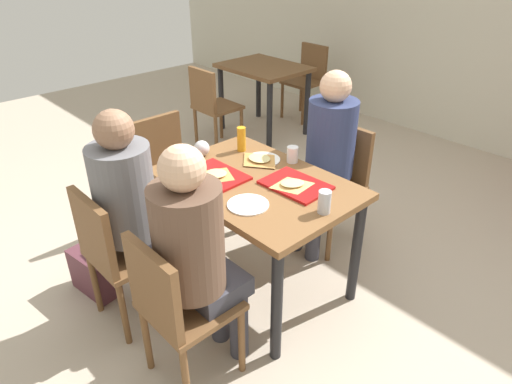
# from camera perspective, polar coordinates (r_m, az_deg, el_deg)

# --- Properties ---
(ground_plane) EXTENTS (10.00, 10.00, 0.02)m
(ground_plane) POSITION_cam_1_polar(r_m,az_deg,el_deg) (3.05, -0.00, -11.28)
(ground_plane) COLOR #B7A893
(back_wall) EXTENTS (10.00, 0.10, 2.80)m
(back_wall) POSITION_cam_1_polar(r_m,az_deg,el_deg) (5.09, 29.18, 19.59)
(back_wall) COLOR beige
(back_wall) RESTS_ON ground_plane
(main_table) EXTENTS (1.14, 0.79, 0.75)m
(main_table) POSITION_cam_1_polar(r_m,az_deg,el_deg) (2.67, -0.00, -0.53)
(main_table) COLOR brown
(main_table) RESTS_ON ground_plane
(chair_near_left) EXTENTS (0.40, 0.40, 0.85)m
(chair_near_left) POSITION_cam_1_polar(r_m,az_deg,el_deg) (2.59, -17.21, -6.89)
(chair_near_left) COLOR brown
(chair_near_left) RESTS_ON ground_plane
(chair_near_right) EXTENTS (0.40, 0.40, 0.85)m
(chair_near_right) POSITION_cam_1_polar(r_m,az_deg,el_deg) (2.19, -10.10, -13.63)
(chair_near_right) COLOR brown
(chair_near_right) RESTS_ON ground_plane
(chair_far_side) EXTENTS (0.40, 0.40, 0.85)m
(chair_far_side) POSITION_cam_1_polar(r_m,az_deg,el_deg) (3.25, 10.06, 1.94)
(chair_far_side) COLOR brown
(chair_far_side) RESTS_ON ground_plane
(chair_left_end) EXTENTS (0.40, 0.40, 0.85)m
(chair_left_end) POSITION_cam_1_polar(r_m,az_deg,el_deg) (3.41, -11.00, 3.23)
(chair_left_end) COLOR brown
(chair_left_end) RESTS_ON ground_plane
(person_in_red) EXTENTS (0.32, 0.42, 1.26)m
(person_in_red) POSITION_cam_1_polar(r_m,az_deg,el_deg) (2.51, -15.24, -1.13)
(person_in_red) COLOR #383842
(person_in_red) RESTS_ON ground_plane
(person_in_brown_jacket) EXTENTS (0.32, 0.42, 1.26)m
(person_in_brown_jacket) POSITION_cam_1_polar(r_m,az_deg,el_deg) (2.09, -7.50, -7.01)
(person_in_brown_jacket) COLOR #383842
(person_in_brown_jacket) RESTS_ON ground_plane
(person_far_side) EXTENTS (0.32, 0.42, 1.26)m
(person_far_side) POSITION_cam_1_polar(r_m,az_deg,el_deg) (3.04, 8.83, 5.22)
(person_far_side) COLOR #383842
(person_far_side) RESTS_ON ground_plane
(tray_red_near) EXTENTS (0.37, 0.27, 0.02)m
(tray_red_near) POSITION_cam_1_polar(r_m,az_deg,el_deg) (2.67, -5.08, 2.10)
(tray_red_near) COLOR #B21414
(tray_red_near) RESTS_ON main_table
(tray_red_far) EXTENTS (0.37, 0.28, 0.02)m
(tray_red_far) POSITION_cam_1_polar(r_m,az_deg,el_deg) (2.56, 4.97, 0.90)
(tray_red_far) COLOR #B21414
(tray_red_far) RESTS_ON main_table
(paper_plate_center) EXTENTS (0.22, 0.22, 0.01)m
(paper_plate_center) POSITION_cam_1_polar(r_m,az_deg,el_deg) (2.86, 0.83, 4.08)
(paper_plate_center) COLOR white
(paper_plate_center) RESTS_ON main_table
(paper_plate_near_edge) EXTENTS (0.22, 0.22, 0.01)m
(paper_plate_near_edge) POSITION_cam_1_polar(r_m,az_deg,el_deg) (2.38, -1.00, -1.58)
(paper_plate_near_edge) COLOR white
(paper_plate_near_edge) RESTS_ON main_table
(pizza_slice_a) EXTENTS (0.22, 0.22, 0.02)m
(pizza_slice_a) POSITION_cam_1_polar(r_m,az_deg,el_deg) (2.64, -4.97, 2.23)
(pizza_slice_a) COLOR #C68C47
(pizza_slice_a) RESTS_ON tray_red_near
(pizza_slice_b) EXTENTS (0.23, 0.24, 0.02)m
(pizza_slice_b) POSITION_cam_1_polar(r_m,az_deg,el_deg) (2.54, 4.56, 1.00)
(pizza_slice_b) COLOR #DBAD60
(pizza_slice_b) RESTS_ON tray_red_far
(pizza_slice_c) EXTENTS (0.22, 0.19, 0.02)m
(pizza_slice_c) POSITION_cam_1_polar(r_m,az_deg,el_deg) (2.83, 0.42, 4.14)
(pizza_slice_c) COLOR #C68C47
(pizza_slice_c) RESTS_ON paper_plate_center
(plastic_cup_a) EXTENTS (0.07, 0.07, 0.10)m
(plastic_cup_a) POSITION_cam_1_polar(r_m,az_deg,el_deg) (2.82, 4.58, 4.70)
(plastic_cup_a) COLOR white
(plastic_cup_a) RESTS_ON main_table
(plastic_cup_b) EXTENTS (0.07, 0.07, 0.10)m
(plastic_cup_b) POSITION_cam_1_polar(r_m,az_deg,el_deg) (2.38, -5.41, -0.34)
(plastic_cup_b) COLOR white
(plastic_cup_b) RESTS_ON main_table
(soda_can) EXTENTS (0.07, 0.07, 0.12)m
(soda_can) POSITION_cam_1_polar(r_m,az_deg,el_deg) (2.31, 8.55, -1.23)
(soda_can) COLOR #B7BCC6
(soda_can) RESTS_ON main_table
(condiment_bottle) EXTENTS (0.06, 0.06, 0.16)m
(condiment_bottle) POSITION_cam_1_polar(r_m,az_deg,el_deg) (2.96, -1.84, 6.62)
(condiment_bottle) COLOR orange
(condiment_bottle) RESTS_ON main_table
(foil_bundle) EXTENTS (0.10, 0.10, 0.10)m
(foil_bundle) POSITION_cam_1_polar(r_m,az_deg,el_deg) (2.92, -6.80, 5.44)
(foil_bundle) COLOR silver
(foil_bundle) RESTS_ON main_table
(handbag) EXTENTS (0.34, 0.20, 0.28)m
(handbag) POSITION_cam_1_polar(r_m,az_deg,el_deg) (3.07, -19.56, -9.47)
(handbag) COLOR #592D38
(handbag) RESTS_ON ground_plane
(background_table) EXTENTS (0.90, 0.70, 0.75)m
(background_table) POSITION_cam_1_polar(r_m,az_deg,el_deg) (5.11, 0.97, 14.14)
(background_table) COLOR brown
(background_table) RESTS_ON ground_plane
(background_chair_near) EXTENTS (0.40, 0.40, 0.85)m
(background_chair_near) POSITION_cam_1_polar(r_m,az_deg,el_deg) (4.69, -5.64, 11.01)
(background_chair_near) COLOR brown
(background_chair_near) RESTS_ON ground_plane
(background_chair_far) EXTENTS (0.40, 0.40, 0.85)m
(background_chair_far) POSITION_cam_1_polar(r_m,az_deg,el_deg) (5.66, 6.50, 14.22)
(background_chair_far) COLOR brown
(background_chair_far) RESTS_ON ground_plane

